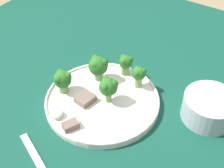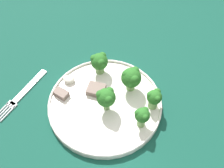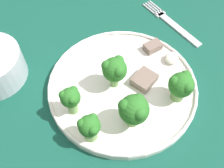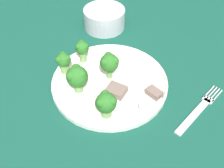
{
  "view_description": "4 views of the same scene",
  "coord_description": "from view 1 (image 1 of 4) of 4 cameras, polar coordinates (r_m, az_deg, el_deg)",
  "views": [
    {
      "loc": [
        0.47,
        0.33,
        1.28
      ],
      "look_at": [
        0.02,
        0.03,
        0.8
      ],
      "focal_mm": 50.0,
      "sensor_mm": 36.0,
      "label": 1
    },
    {
      "loc": [
        -0.02,
        0.35,
        1.28
      ],
      "look_at": [
        0.03,
        -0.01,
        0.79
      ],
      "focal_mm": 42.0,
      "sensor_mm": 36.0,
      "label": 2
    },
    {
      "loc": [
        -0.2,
        -0.11,
        1.15
      ],
      "look_at": [
        0.03,
        0.03,
        0.76
      ],
      "focal_mm": 42.0,
      "sensor_mm": 36.0,
      "label": 3
    },
    {
      "loc": [
        0.2,
        -0.39,
        1.19
      ],
      "look_at": [
        0.06,
        -0.01,
        0.78
      ],
      "focal_mm": 42.0,
      "sensor_mm": 36.0,
      "label": 4
    }
  ],
  "objects": [
    {
      "name": "dinner_plate",
      "position": [
        0.75,
        -1.78,
        -3.04
      ],
      "size": [
        0.27,
        0.27,
        0.02
      ],
      "color": "white",
      "rests_on": "table"
    },
    {
      "name": "meat_slice_front_slice",
      "position": [
        0.74,
        -4.92,
        -2.73
      ],
      "size": [
        0.05,
        0.04,
        0.02
      ],
      "color": "#756056",
      "rests_on": "dinner_plate"
    },
    {
      "name": "cream_bowl",
      "position": [
        0.74,
        17.35,
        -4.2
      ],
      "size": [
        0.12,
        0.12,
        0.06
      ],
      "color": "#B7BCC6",
      "rests_on": "table"
    },
    {
      "name": "broccoli_floret_center_left",
      "position": [
        0.76,
        4.95,
        1.77
      ],
      "size": [
        0.03,
        0.03,
        0.06
      ],
      "color": "#709E56",
      "rests_on": "dinner_plate"
    },
    {
      "name": "broccoli_floret_near_rim_left",
      "position": [
        0.79,
        2.52,
        3.86
      ],
      "size": [
        0.04,
        0.03,
        0.05
      ],
      "color": "#709E56",
      "rests_on": "dinner_plate"
    },
    {
      "name": "broccoli_floret_center_back",
      "position": [
        0.75,
        -9.04,
        0.81
      ],
      "size": [
        0.04,
        0.04,
        0.06
      ],
      "color": "#709E56",
      "rests_on": "dinner_plate"
    },
    {
      "name": "broccoli_floret_back_left",
      "position": [
        0.77,
        -2.55,
        3.33
      ],
      "size": [
        0.05,
        0.05,
        0.07
      ],
      "color": "#709E56",
      "rests_on": "dinner_plate"
    },
    {
      "name": "table",
      "position": [
        0.85,
        -0.81,
        -5.72
      ],
      "size": [
        1.11,
        1.13,
        0.74
      ],
      "color": "#114738",
      "rests_on": "ground_plane"
    },
    {
      "name": "fork",
      "position": [
        0.66,
        -13.2,
        -13.96
      ],
      "size": [
        0.09,
        0.17,
        0.0
      ],
      "color": "silver",
      "rests_on": "table"
    },
    {
      "name": "broccoli_floret_front_left",
      "position": [
        0.71,
        -0.68,
        -0.53
      ],
      "size": [
        0.04,
        0.04,
        0.07
      ],
      "color": "#709E56",
      "rests_on": "dinner_plate"
    },
    {
      "name": "sauce_dollop",
      "position": [
        0.71,
        -9.93,
        -5.44
      ],
      "size": [
        0.03,
        0.03,
        0.02
      ],
      "color": "silver",
      "rests_on": "dinner_plate"
    },
    {
      "name": "meat_slice_middle_slice",
      "position": [
        0.69,
        -7.58,
        -7.48
      ],
      "size": [
        0.04,
        0.04,
        0.02
      ],
      "color": "#756056",
      "rests_on": "dinner_plate"
    }
  ]
}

